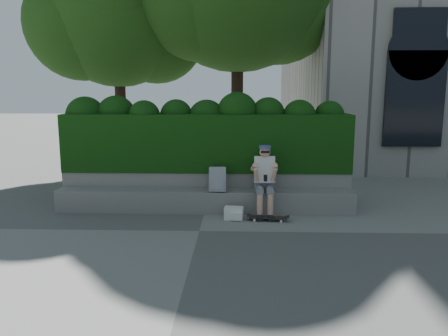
{
  "coord_description": "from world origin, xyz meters",
  "views": [
    {
      "loc": [
        0.67,
        -7.32,
        2.42
      ],
      "look_at": [
        0.4,
        1.0,
        0.95
      ],
      "focal_mm": 35.0,
      "sensor_mm": 36.0,
      "label": 1
    }
  ],
  "objects_px": {
    "person": "(265,178)",
    "backpack_ground": "(234,213)",
    "skateboard": "(268,218)",
    "backpack_plaid": "(217,179)"
  },
  "relations": [
    {
      "from": "backpack_plaid",
      "to": "backpack_ground",
      "type": "distance_m",
      "value": 0.78
    },
    {
      "from": "skateboard",
      "to": "backpack_ground",
      "type": "relative_size",
      "value": 2.04
    },
    {
      "from": "backpack_plaid",
      "to": "skateboard",
      "type": "bearing_deg",
      "value": -28.87
    },
    {
      "from": "skateboard",
      "to": "backpack_ground",
      "type": "distance_m",
      "value": 0.66
    },
    {
      "from": "skateboard",
      "to": "backpack_ground",
      "type": "xyz_separation_m",
      "value": [
        -0.65,
        0.1,
        0.05
      ]
    },
    {
      "from": "person",
      "to": "backpack_ground",
      "type": "xyz_separation_m",
      "value": [
        -0.6,
        -0.31,
        -0.64
      ]
    },
    {
      "from": "skateboard",
      "to": "backpack_ground",
      "type": "bearing_deg",
      "value": 177.79
    },
    {
      "from": "person",
      "to": "backpack_plaid",
      "type": "distance_m",
      "value": 0.93
    },
    {
      "from": "backpack_plaid",
      "to": "backpack_ground",
      "type": "relative_size",
      "value": 1.37
    },
    {
      "from": "person",
      "to": "backpack_ground",
      "type": "relative_size",
      "value": 3.87
    }
  ]
}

